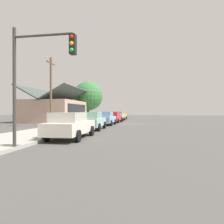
# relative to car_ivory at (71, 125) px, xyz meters

# --- Properties ---
(ground_plane) EXTENTS (120.00, 120.00, 0.00)m
(ground_plane) POSITION_rel_car_ivory_xyz_m (15.04, -2.60, -0.82)
(ground_plane) COLOR #4C4947
(sidewalk_curb) EXTENTS (60.00, 4.20, 0.16)m
(sidewalk_curb) POSITION_rel_car_ivory_xyz_m (15.04, 3.00, -0.74)
(sidewalk_curb) COLOR #A3A099
(sidewalk_curb) RESTS_ON ground
(car_ivory) EXTENTS (4.77, 2.07, 1.59)m
(car_ivory) POSITION_rel_car_ivory_xyz_m (0.00, 0.00, 0.00)
(car_ivory) COLOR silver
(car_ivory) RESTS_ON ground
(car_seafoam) EXTENTS (4.45, 2.03, 1.59)m
(car_seafoam) POSITION_rel_car_ivory_xyz_m (5.80, 0.19, -0.00)
(car_seafoam) COLOR #9ED1BC
(car_seafoam) RESTS_ON ground
(car_skyblue) EXTENTS (4.38, 2.04, 1.59)m
(car_skyblue) POSITION_rel_car_ivory_xyz_m (11.87, 0.14, -0.00)
(car_skyblue) COLOR #8CB7E0
(car_skyblue) RESTS_ON ground
(car_cherry) EXTENTS (4.83, 2.22, 1.59)m
(car_cherry) POSITION_rel_car_ivory_xyz_m (17.45, 0.06, 0.00)
(car_cherry) COLOR red
(car_cherry) RESTS_ON ground
(car_silver) EXTENTS (4.86, 2.08, 1.59)m
(car_silver) POSITION_rel_car_ivory_xyz_m (23.44, 0.13, 0.00)
(car_silver) COLOR silver
(car_silver) RESTS_ON ground
(car_mustard) EXTENTS (4.44, 2.11, 1.59)m
(car_mustard) POSITION_rel_car_ivory_xyz_m (29.31, 0.30, -0.00)
(car_mustard) COLOR gold
(car_mustard) RESTS_ON ground
(storefront_building) EXTENTS (10.34, 7.58, 5.35)m
(storefront_building) POSITION_rel_car_ivory_xyz_m (17.84, 9.38, 0.98)
(storefront_building) COLOR tan
(storefront_building) RESTS_ON ground
(shade_tree) EXTENTS (5.55, 5.55, 7.33)m
(shade_tree) POSITION_rel_car_ivory_xyz_m (25.38, 6.21, 3.73)
(shade_tree) COLOR brown
(shade_tree) RESTS_ON ground
(traffic_light_main) EXTENTS (0.37, 2.79, 5.20)m
(traffic_light_main) POSITION_rel_car_ivory_xyz_m (-3.93, -0.06, 2.67)
(traffic_light_main) COLOR #383833
(traffic_light_main) RESTS_ON ground
(utility_pole_wooden) EXTENTS (1.80, 0.24, 7.50)m
(utility_pole_wooden) POSITION_rel_car_ivory_xyz_m (8.78, 5.60, 3.11)
(utility_pole_wooden) COLOR brown
(utility_pole_wooden) RESTS_ON ground
(fire_hydrant_red) EXTENTS (0.22, 0.22, 0.71)m
(fire_hydrant_red) POSITION_rel_car_ivory_xyz_m (5.41, 1.60, -0.32)
(fire_hydrant_red) COLOR red
(fire_hydrant_red) RESTS_ON sidewalk_curb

